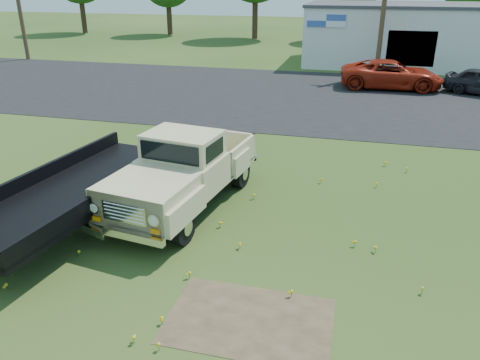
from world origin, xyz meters
name	(u,v)px	position (x,y,z in m)	size (l,w,h in m)	color
ground	(218,231)	(0.00, 0.00, 0.00)	(140.00, 140.00, 0.00)	#244315
asphalt_lot	(300,96)	(0.00, 15.00, 0.00)	(90.00, 14.00, 0.02)	black
dirt_patch_a	(249,321)	(1.50, -3.00, 0.00)	(3.00, 2.00, 0.01)	#473A26
dirt_patch_b	(191,172)	(-2.00, 3.50, 0.00)	(2.20, 1.60, 0.01)	#473A26
commercial_building	(408,34)	(6.00, 26.99, 2.10)	(14.20, 8.20, 4.15)	silver
vintage_pickup_truck	(184,170)	(-1.28, 1.16, 1.05)	(2.25, 5.80, 2.10)	#CFC28B
flatbed_trailer	(75,185)	(-3.62, -0.35, 1.00)	(2.45, 7.34, 2.00)	black
red_pickup	(391,75)	(4.70, 18.06, 0.77)	(2.57, 5.57, 1.55)	#9A1F0E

